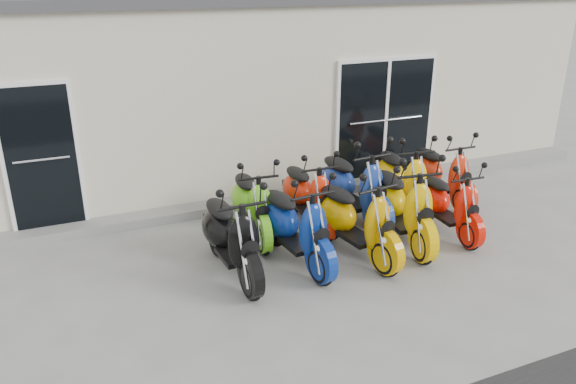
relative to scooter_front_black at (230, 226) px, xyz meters
name	(u,v)px	position (x,y,z in m)	size (l,w,h in m)	color
ground	(305,256)	(1.09, 0.08, -0.71)	(80.00, 80.00, 0.00)	gray
building	(201,80)	(1.09, 5.28, 0.89)	(14.00, 6.00, 3.20)	beige
front_step	(255,201)	(1.09, 2.10, -0.63)	(14.00, 0.40, 0.15)	gray
door_left	(41,155)	(-2.11, 2.25, 0.55)	(1.07, 0.08, 2.22)	black
door_right	(385,116)	(3.69, 2.25, 0.55)	(2.02, 0.08, 2.22)	black
scooter_front_black	(230,226)	(0.00, 0.00, 0.00)	(0.70, 1.91, 1.41)	black
scooter_front_blue	(295,215)	(0.89, -0.03, 0.00)	(0.70, 1.91, 1.41)	navy
scooter_front_orange_a	(356,209)	(1.73, -0.17, 0.00)	(0.70, 1.92, 1.42)	#CE9100
scooter_front_orange_b	(402,195)	(2.56, -0.05, 0.03)	(0.73, 2.00, 1.48)	#E6B200
scooter_front_red	(449,195)	(3.36, -0.08, -0.09)	(0.61, 1.68, 1.24)	red
scooter_back_green	(252,195)	(0.64, 0.98, -0.04)	(0.66, 1.80, 1.33)	#63C819
scooter_back_red	(308,186)	(1.55, 0.98, -0.04)	(0.65, 1.79, 1.33)	red
scooter_back_blue	(353,177)	(2.28, 0.88, 0.03)	(0.73, 2.01, 1.48)	navy
scooter_back_yellow	(402,171)	(3.21, 0.93, -0.01)	(0.69, 1.90, 1.40)	yellow
scooter_back_extra	(442,165)	(4.06, 0.98, -0.04)	(0.65, 1.79, 1.33)	red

